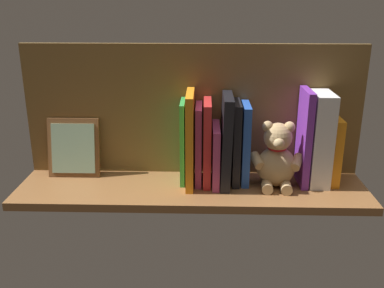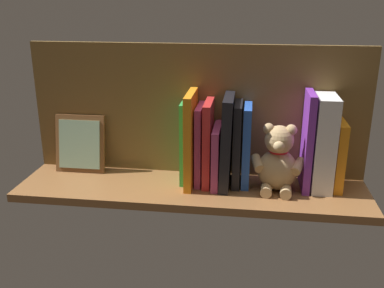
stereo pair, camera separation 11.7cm
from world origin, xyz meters
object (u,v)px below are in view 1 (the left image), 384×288
book_0 (333,150)px  teddy_bear (277,158)px  dictionary_thick_white (319,139)px  picture_frame_leaning (74,148)px

book_0 → teddy_bear: (16.05, 3.29, -1.26)cm
dictionary_thick_white → picture_frame_leaning: (69.15, -3.39, -4.47)cm
book_0 → picture_frame_leaning: (73.50, -2.67, -1.01)cm
dictionary_thick_white → teddy_bear: 12.87cm
teddy_bear → picture_frame_leaning: 57.76cm
teddy_bear → book_0: bearing=-164.6°
book_0 → picture_frame_leaning: book_0 is taller
teddy_bear → picture_frame_leaning: size_ratio=1.09×
dictionary_thick_white → teddy_bear: bearing=12.4°
teddy_bear → dictionary_thick_white: bearing=-163.8°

